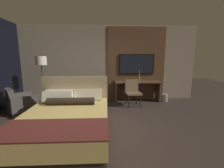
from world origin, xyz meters
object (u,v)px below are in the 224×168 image
Objects in this scene: desk at (137,88)px; waste_bin at (165,98)px; vase_tall at (139,75)px; desk_chair at (132,90)px; floor_lamp at (41,65)px; bed at (67,121)px; tv at (137,64)px; armchair_by_window at (21,104)px.

desk is 1.09m from waste_bin.
vase_tall is at bearing 168.38° from waste_bin.
desk reaches higher than waste_bin.
floor_lamp reaches higher than desk_chair.
bed is 2.63m from desk_chair.
waste_bin is (4.28, 0.35, -1.26)m from floor_lamp.
bed is at bearing -137.70° from desk_chair.
tv reaches higher than desk.
tv is 1.30× the size of armchair_by_window.
desk is 5.98× the size of waste_bin.
armchair_by_window is at bearing 139.85° from bed.
floor_lamp is (0.46, 0.54, 1.14)m from armchair_by_window.
floor_lamp is (-2.99, 0.03, 0.87)m from desk_chair.
waste_bin is at bearing -18.84° from tv.
waste_bin is at bearing -121.14° from armchair_by_window.
desk is 3.87m from armchair_by_window.
tv is 1.51× the size of desk_chair.
vase_tall is at bearing 50.36° from bed.
armchair_by_window is (-3.73, -1.03, -0.24)m from desk.
armchair_by_window is at bearing -164.60° from desk.
desk is at bearing 172.23° from waste_bin.
armchair_by_window is (-1.72, 1.45, -0.06)m from bed.
armchair_by_window is 2.16× the size of vase_tall.
vase_tall is (0.35, 0.57, 0.46)m from desk_chair.
armchair_by_window is at bearing -161.66° from tv.
tv is (2.01, 2.68, 1.06)m from bed.
bed is 3.19m from desk.
floor_lamp is at bearing -175.36° from waste_bin.
tv is 1.15m from desk_chair.
vase_tall reaches higher than waste_bin.
desk_chair is at bearing -163.84° from waste_bin.
desk_chair is 1.40m from waste_bin.
tv is at bearing 12.05° from floor_lamp.
vase_tall is at bearing -115.88° from armchair_by_window.
desk_chair is at bearing -0.51° from floor_lamp.
floor_lamp is (-1.25, 1.99, 1.08)m from bed.
vase_tall reaches higher than desk_chair.
vase_tall is (2.09, 2.53, 0.67)m from bed.
tv is at bearing 90.00° from desk.
tv is 0.80× the size of floor_lamp.
tv is at bearing 53.13° from bed.
desk_chair reaches higher than armchair_by_window.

